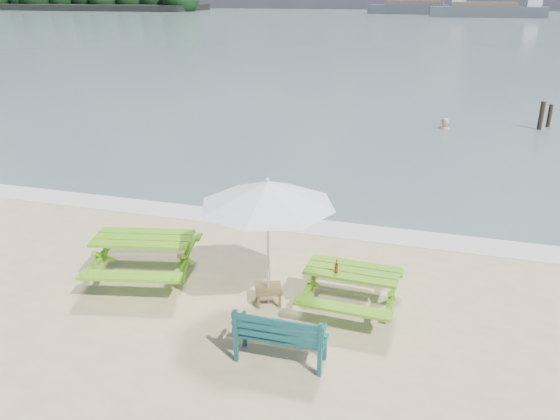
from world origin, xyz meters
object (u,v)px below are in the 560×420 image
(picnic_table_left, at_px, (145,258))
(park_bench, at_px, (281,345))
(swimmer, at_px, (443,139))
(patio_umbrella, at_px, (268,193))
(beer_bottle, at_px, (336,268))
(side_table, at_px, (268,294))
(picnic_table_right, at_px, (351,290))

(picnic_table_left, relative_size, park_bench, 1.73)
(swimmer, bearing_deg, patio_umbrella, -101.10)
(patio_umbrella, relative_size, beer_bottle, 12.50)
(side_table, height_order, patio_umbrella, patio_umbrella)
(park_bench, bearing_deg, picnic_table_right, 65.96)
(side_table, xyz_separation_m, beer_bottle, (1.16, 0.04, 0.66))
(park_bench, distance_m, patio_umbrella, 2.39)
(park_bench, height_order, patio_umbrella, patio_umbrella)
(side_table, xyz_separation_m, swimmer, (2.79, 14.23, -0.56))
(patio_umbrella, bearing_deg, picnic_table_right, 8.90)
(picnic_table_right, distance_m, side_table, 1.43)
(beer_bottle, relative_size, swimmer, 0.14)
(park_bench, xyz_separation_m, patio_umbrella, (-0.65, 1.47, 1.77))
(picnic_table_right, relative_size, swimmer, 1.04)
(picnic_table_left, height_order, picnic_table_right, picnic_table_left)
(beer_bottle, bearing_deg, patio_umbrella, -177.81)
(picnic_table_right, height_order, beer_bottle, beer_bottle)
(patio_umbrella, height_order, swimmer, patio_umbrella)
(picnic_table_right, xyz_separation_m, patio_umbrella, (-1.40, -0.22, 1.67))
(picnic_table_left, xyz_separation_m, swimmer, (5.27, 14.05, -0.82))
(picnic_table_left, height_order, beer_bottle, beer_bottle)
(picnic_table_left, bearing_deg, park_bench, -27.94)
(park_bench, xyz_separation_m, side_table, (-0.65, 1.47, -0.10))
(side_table, distance_m, patio_umbrella, 1.87)
(picnic_table_right, xyz_separation_m, side_table, (-1.40, -0.22, -0.20))
(picnic_table_right, distance_m, park_bench, 1.86)
(picnic_table_left, xyz_separation_m, patio_umbrella, (2.47, -0.18, 1.61))
(swimmer, bearing_deg, picnic_table_right, -95.66)
(park_bench, relative_size, side_table, 2.28)
(picnic_table_left, xyz_separation_m, beer_bottle, (3.63, -0.14, 0.41))
(picnic_table_left, height_order, park_bench, picnic_table_left)
(picnic_table_left, bearing_deg, swimmer, 69.45)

